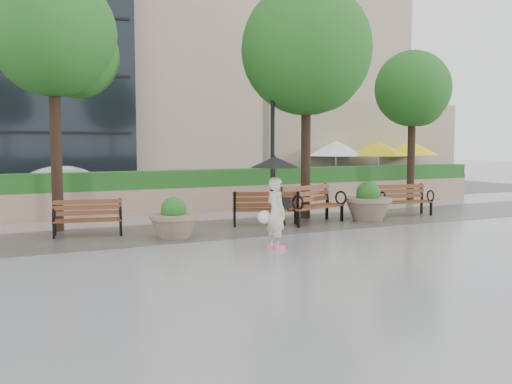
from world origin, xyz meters
name	(u,v)px	position (x,y,z in m)	size (l,w,h in m)	color
ground	(292,246)	(0.00, 0.00, 0.00)	(100.00, 100.00, 0.00)	gray
cobble_strip	(236,228)	(0.00, 3.00, 0.01)	(28.00, 3.20, 0.01)	#383330
hedge_wall	(185,191)	(0.00, 7.00, 0.66)	(24.00, 0.80, 1.35)	#A37F69
cafe_wall	(366,148)	(9.50, 10.00, 2.00)	(10.00, 0.60, 4.00)	tan
cafe_hedge	(388,187)	(9.00, 7.80, 0.45)	(8.00, 0.50, 0.90)	#1E4E1A
asphalt_street	(151,200)	(0.00, 11.00, 0.00)	(40.00, 7.00, 0.00)	black
bldg_stone	(249,21)	(10.00, 23.00, 10.00)	(18.00, 10.00, 20.00)	tan
bench_1	(88,226)	(-3.74, 3.35, 0.26)	(1.70, 0.94, 0.87)	#5D2F1B
bench_2	(266,215)	(0.89, 2.99, 0.28)	(1.89, 1.33, 0.95)	#5D2F1B
bench_3	(313,212)	(2.27, 2.77, 0.31)	(2.08, 1.35, 1.05)	#5D2F1B
bench_4	(403,207)	(5.63, 2.99, 0.28)	(1.85, 0.94, 0.95)	#5D2F1B
planter_left	(174,222)	(-1.97, 2.15, 0.38)	(1.17, 1.17, 0.98)	#7F6B56
planter_right	(368,205)	(4.05, 2.65, 0.44)	(1.35, 1.35, 1.14)	#7F6B56
lamppost	(272,161)	(1.52, 3.78, 1.73)	(0.28, 0.28, 3.94)	black
tree_0	(59,40)	(-4.12, 4.54, 4.80)	(3.25, 3.12, 6.50)	black
tree_1	(310,55)	(2.79, 3.88, 4.81)	(3.83, 3.81, 6.84)	black
tree_2	(414,92)	(8.62, 5.95, 4.11)	(2.98, 2.80, 5.63)	black
patio_umb_white	(336,149)	(7.36, 9.19, 1.99)	(2.50, 2.50, 2.30)	black
patio_umb_yellow_a	(378,149)	(8.90, 8.35, 1.99)	(2.50, 2.50, 2.30)	black
patio_umb_yellow_b	(410,148)	(11.10, 8.93, 1.99)	(2.50, 2.50, 2.30)	black
car_right	(75,186)	(-2.94, 10.56, 0.70)	(1.48, 4.24, 1.40)	silver
pedestrian	(275,193)	(-0.45, -0.05, 1.19)	(1.06, 1.06, 1.95)	beige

